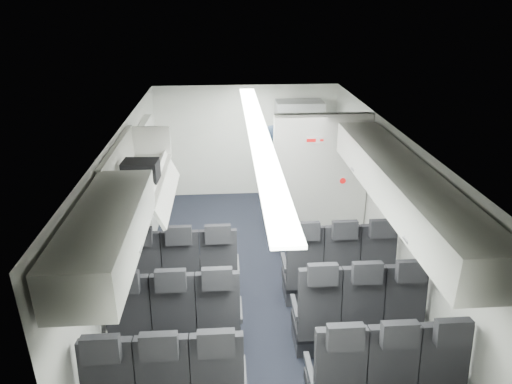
{
  "coord_description": "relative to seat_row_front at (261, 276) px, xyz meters",
  "views": [
    {
      "loc": [
        -0.4,
        -5.37,
        3.66
      ],
      "look_at": [
        0.0,
        0.4,
        1.15
      ],
      "focal_mm": 32.0,
      "sensor_mm": 36.0,
      "label": 1
    }
  ],
  "objects": [
    {
      "name": "cabin_shell",
      "position": [
        0.0,
        0.53,
        0.72
      ],
      "size": [
        3.41,
        6.01,
        2.16
      ],
      "color": "black",
      "rests_on": "ground"
    },
    {
      "name": "seat_row_front",
      "position": [
        0.0,
        0.0,
        0.0
      ],
      "size": [
        3.33,
        0.56,
        1.24
      ],
      "color": "black",
      "rests_on": "cabin_shell"
    },
    {
      "name": "seat_row_mid",
      "position": [
        0.0,
        -0.9,
        0.0
      ],
      "size": [
        3.33,
        0.56,
        1.24
      ],
      "color": "black",
      "rests_on": "cabin_shell"
    },
    {
      "name": "overhead_bin_left_rear",
      "position": [
        -1.4,
        -1.47,
        1.46
      ],
      "size": [
        0.53,
        1.8,
        0.4
      ],
      "color": "silver",
      "rests_on": "cabin_shell"
    },
    {
      "name": "overhead_bin_left_front_open",
      "position": [
        -1.44,
        0.28,
        1.33
      ],
      "size": [
        0.64,
        1.7,
        0.72
      ],
      "color": "#9E9E93",
      "rests_on": "cabin_shell"
    },
    {
      "name": "overhead_bin_right_rear",
      "position": [
        1.4,
        -1.47,
        1.46
      ],
      "size": [
        0.53,
        1.8,
        0.4
      ],
      "color": "silver",
      "rests_on": "cabin_shell"
    },
    {
      "name": "overhead_bin_right_front",
      "position": [
        1.4,
        0.28,
        1.46
      ],
      "size": [
        0.53,
        1.7,
        0.4
      ],
      "color": "silver",
      "rests_on": "cabin_shell"
    },
    {
      "name": "bulkhead_partition",
      "position": [
        0.98,
        1.33,
        0.67
      ],
      "size": [
        1.4,
        0.15,
        2.13
      ],
      "color": "silver",
      "rests_on": "cabin_shell"
    },
    {
      "name": "galley_unit",
      "position": [
        0.95,
        3.25,
        0.55
      ],
      "size": [
        0.85,
        0.52,
        1.9
      ],
      "color": "#939399",
      "rests_on": "cabin_shell"
    },
    {
      "name": "boarding_door",
      "position": [
        -1.64,
        2.09,
        0.55
      ],
      "size": [
        0.12,
        1.27,
        1.86
      ],
      "color": "silver",
      "rests_on": "cabin_shell"
    },
    {
      "name": "flight_attendant",
      "position": [
        0.39,
        2.01,
        0.5
      ],
      "size": [
        0.54,
        0.73,
        1.81
      ],
      "primitive_type": "imported",
      "rotation": [
        0.0,
        0.0,
        1.74
      ],
      "color": "black",
      "rests_on": "ground"
    },
    {
      "name": "carry_on_bag",
      "position": [
        -1.37,
        0.08,
        1.42
      ],
      "size": [
        0.41,
        0.3,
        0.24
      ],
      "primitive_type": "cube",
      "rotation": [
        0.0,
        0.0,
        -0.06
      ],
      "color": "black",
      "rests_on": "overhead_bin_left_front_open"
    },
    {
      "name": "papers",
      "position": [
        0.58,
        1.96,
        0.67
      ],
      "size": [
        0.17,
        0.11,
        0.13
      ],
      "primitive_type": "cube",
      "rotation": [
        0.0,
        0.0,
        0.52
      ],
      "color": "white",
      "rests_on": "flight_attendant"
    }
  ]
}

